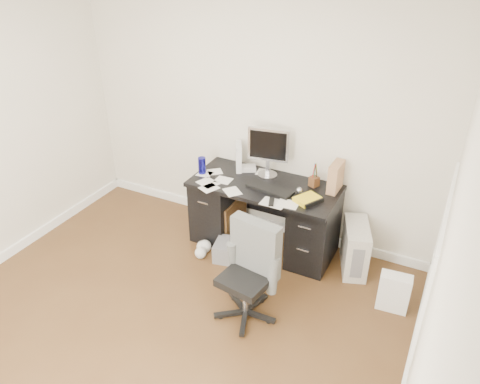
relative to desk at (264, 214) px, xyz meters
The scene contains 18 objects.
ground 1.73m from the desk, 100.29° to the right, with size 4.00×4.00×0.00m, color #4D3018.
room_shell 2.07m from the desk, 99.37° to the right, with size 4.02×4.02×2.71m.
desk is the anchor object (origin of this frame).
loose_papers 0.41m from the desk, 165.47° to the right, with size 1.10×0.60×0.00m, color silver, non-canonical shape.
lcd_monitor 0.65m from the desk, 105.92° to the left, with size 0.42×0.24×0.54m, color #B7B7BC, non-canonical shape.
keyboard 0.39m from the desk, 43.19° to the right, with size 0.48×0.16×0.03m, color black.
computer_mouse 0.54m from the desk, ahead, with size 0.06×0.06×0.06m, color #B7B7BC.
travel_mug 0.82m from the desk, behind, with size 0.08×0.08×0.18m, color navy.
white_binder 0.66m from the desk, 153.87° to the left, with size 0.11×0.25×0.28m, color silver.
magazine_file 0.85m from the desk, 16.88° to the left, with size 0.13×0.25×0.29m, color #9A6B4A.
pen_cup 0.68m from the desk, 22.69° to the left, with size 0.10×0.10×0.24m, color #583219, non-canonical shape.
yellow_book 0.64m from the desk, 14.09° to the right, with size 0.18×0.24×0.04m, color yellow.
paper_remote 0.52m from the desk, 53.68° to the right, with size 0.23×0.19×0.02m, color silver, non-canonical shape.
office_chair 1.07m from the desk, 74.12° to the right, with size 0.52×0.52×0.91m, color #50524F, non-canonical shape.
pc_tower 0.98m from the desk, ahead, with size 0.22×0.50×0.50m, color #ACA69B.
shopping_bag 1.50m from the desk, 14.10° to the right, with size 0.27×0.19×0.37m, color white.
wicker_basket 0.57m from the desk, behind, with size 0.45×0.45×0.45m, color #463215.
desk_printer 0.52m from the desk, 117.35° to the right, with size 0.33×0.28×0.20m, color slate.
Camera 1 is at (1.94, -2.16, 3.02)m, focal length 35.00 mm.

